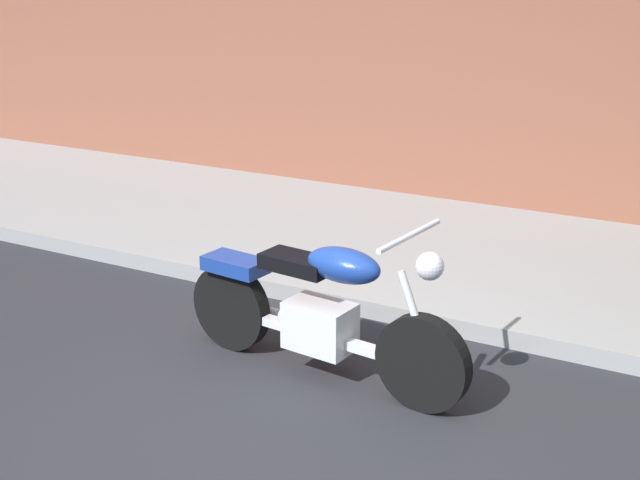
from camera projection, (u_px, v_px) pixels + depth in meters
ground_plane at (307, 435)px, 5.04m from camera, size 60.00×60.00×0.00m
sidewalk at (485, 261)px, 7.69m from camera, size 22.20×3.05×0.14m
motorcycle at (320, 311)px, 5.61m from camera, size 2.14×0.70×1.11m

